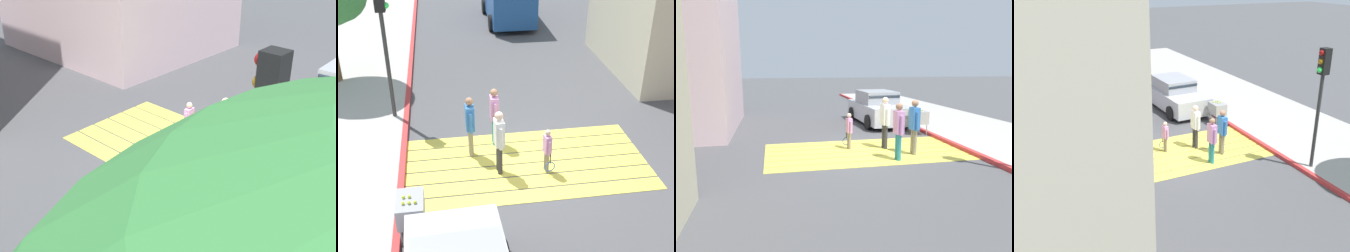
{
  "view_description": "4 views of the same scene",
  "coord_description": "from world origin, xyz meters",
  "views": [
    {
      "loc": [
        -5.74,
        7.18,
        5.64
      ],
      "look_at": [
        0.36,
        0.47,
        0.92
      ],
      "focal_mm": 45.47,
      "sensor_mm": 36.0,
      "label": 1
    },
    {
      "loc": [
        -2.06,
        -9.64,
        6.73
      ],
      "look_at": [
        -0.43,
        0.75,
        0.77
      ],
      "focal_mm": 47.65,
      "sensor_mm": 36.0,
      "label": 2
    },
    {
      "loc": [
        2.87,
        10.09,
        2.81
      ],
      "look_at": [
        0.66,
        -0.19,
        0.85
      ],
      "focal_mm": 35.28,
      "sensor_mm": 36.0,
      "label": 3
    },
    {
      "loc": [
        5.75,
        12.33,
        6.49
      ],
      "look_at": [
        0.0,
        0.16,
        1.19
      ],
      "focal_mm": 42.36,
      "sensor_mm": 36.0,
      "label": 4
    }
  ],
  "objects": [
    {
      "name": "pedestrian_adult_trailing",
      "position": [
        -0.7,
        1.14,
        1.0
      ],
      "size": [
        0.22,
        0.5,
        1.71
      ],
      "color": "teal",
      "rests_on": "ground"
    },
    {
      "name": "car_parked_near_curb",
      "position": [
        -2.0,
        -4.93,
        0.73
      ],
      "size": [
        2.1,
        4.36,
        1.57
      ],
      "color": "silver",
      "rests_on": "ground"
    },
    {
      "name": "pedestrian_child_with_racket",
      "position": [
        0.44,
        -0.42,
        0.69
      ],
      "size": [
        0.29,
        0.39,
        1.23
      ],
      "color": "gray",
      "rests_on": "ground"
    },
    {
      "name": "crosswalk_stripes",
      "position": [
        0.0,
        0.0,
        0.01
      ],
      "size": [
        6.4,
        3.25,
        0.01
      ],
      "color": "#EAD64C",
      "rests_on": "ground"
    },
    {
      "name": "curb_painted",
      "position": [
        -3.25,
        0.0,
        0.07
      ],
      "size": [
        0.16,
        40.0,
        0.13
      ],
      "primitive_type": "cube",
      "color": "#BC3333",
      "rests_on": "ground"
    },
    {
      "name": "pedestrian_adult_lead",
      "position": [
        -0.76,
        -0.26,
        1.02
      ],
      "size": [
        0.25,
        0.51,
        1.75
      ],
      "color": "#333338",
      "rests_on": "ground"
    },
    {
      "name": "tennis_ball_cart",
      "position": [
        -2.9,
        -2.26,
        0.7
      ],
      "size": [
        0.56,
        0.8,
        1.02
      ],
      "color": "#99999E",
      "rests_on": "ground"
    },
    {
      "name": "pedestrian_adult_side",
      "position": [
        -1.41,
        0.65,
        1.01
      ],
      "size": [
        0.23,
        0.51,
        1.74
      ],
      "color": "gray",
      "rests_on": "ground"
    },
    {
      "name": "sidewalk_west",
      "position": [
        -5.6,
        0.0,
        0.06
      ],
      "size": [
        4.8,
        40.0,
        0.12
      ],
      "primitive_type": "cube",
      "color": "#ADA8A0",
      "rests_on": "ground"
    },
    {
      "name": "ground_plane",
      "position": [
        0.0,
        0.0,
        0.0
      ],
      "size": [
        120.0,
        120.0,
        0.0
      ],
      "primitive_type": "plane",
      "color": "#4C4C4F"
    },
    {
      "name": "traffic_light_corner",
      "position": [
        -3.58,
        3.08,
        3.04
      ],
      "size": [
        0.39,
        0.28,
        4.24
      ],
      "color": "#2D2D2D",
      "rests_on": "ground"
    }
  ]
}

